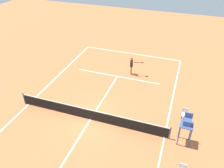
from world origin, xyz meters
TOP-DOWN VIEW (x-y plane):
  - ground_plane at (0.00, 0.00)m, footprint 60.00×60.00m
  - court_lines at (0.00, 0.00)m, footprint 11.19×23.87m
  - tennis_net at (0.00, 0.00)m, footprint 11.79×0.10m
  - player_serving at (-1.19, -7.39)m, footprint 1.36×0.49m
  - tennis_ball at (-0.25, -4.55)m, footprint 0.07×0.07m
  - umpire_chair at (-6.76, -0.02)m, footprint 0.80×0.80m
  - courtside_chair_mid at (-6.63, -2.35)m, footprint 0.44×0.46m

SIDE VIEW (x-z plane):
  - ground_plane at x=0.00m, z-range 0.00..0.00m
  - court_lines at x=0.00m, z-range 0.00..0.01m
  - tennis_ball at x=-0.25m, z-range 0.00..0.07m
  - tennis_net at x=0.00m, z-range -0.04..1.03m
  - courtside_chair_mid at x=-6.63m, z-range 0.06..1.01m
  - player_serving at x=-1.19m, z-range 0.18..2.01m
  - umpire_chair at x=-6.76m, z-range 0.40..2.81m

